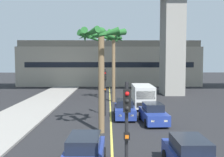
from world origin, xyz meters
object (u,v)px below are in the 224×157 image
(palm_tree_far_median, at_px, (114,46))
(car_queue_fourth, at_px, (153,114))
(traffic_light_median_far, at_px, (105,86))
(palm_tree_mid_median, at_px, (113,45))
(car_queue_third, at_px, (84,155))
(traffic_light_median_near, at_px, (127,126))
(car_queue_front, at_px, (125,109))
(palm_tree_near_median, at_px, (102,47))
(delivery_van, at_px, (143,95))

(palm_tree_far_median, bearing_deg, car_queue_fourth, -74.70)
(traffic_light_median_far, xyz_separation_m, palm_tree_mid_median, (1.04, 16.03, 4.53))
(palm_tree_mid_median, xyz_separation_m, palm_tree_far_median, (-0.14, -7.98, -0.52))
(car_queue_fourth, xyz_separation_m, palm_tree_mid_median, (-2.80, 18.70, 6.52))
(car_queue_third, height_order, traffic_light_median_far, traffic_light_median_far)
(car_queue_third, bearing_deg, traffic_light_median_near, -58.30)
(car_queue_third, height_order, palm_tree_far_median, palm_tree_far_median)
(car_queue_front, bearing_deg, car_queue_fourth, -41.63)
(palm_tree_near_median, bearing_deg, traffic_light_median_far, 88.21)
(palm_tree_near_median, bearing_deg, delivery_van, 66.77)
(delivery_van, height_order, traffic_light_median_near, traffic_light_median_near)
(car_queue_front, relative_size, delivery_van, 0.78)
(palm_tree_mid_median, distance_m, palm_tree_far_median, 8.00)
(delivery_van, xyz_separation_m, traffic_light_median_far, (-3.88, -4.02, 1.43))
(car_queue_fourth, bearing_deg, car_queue_third, -117.67)
(delivery_van, relative_size, palm_tree_mid_median, 0.61)
(palm_tree_far_median, bearing_deg, car_queue_third, -94.98)
(car_queue_fourth, distance_m, delivery_van, 6.71)
(delivery_van, bearing_deg, palm_tree_near_median, -113.23)
(traffic_light_median_near, height_order, palm_tree_near_median, palm_tree_near_median)
(traffic_light_median_near, xyz_separation_m, traffic_light_median_far, (-0.90, 14.28, 0.00))
(car_queue_fourth, relative_size, palm_tree_far_median, 0.48)
(car_queue_front, bearing_deg, delivery_van, 65.30)
(traffic_light_median_near, xyz_separation_m, palm_tree_mid_median, (0.14, 30.31, 4.53))
(car_queue_fourth, bearing_deg, palm_tree_far_median, 105.30)
(car_queue_front, distance_m, traffic_light_median_far, 2.72)
(delivery_van, relative_size, palm_tree_near_median, 0.74)
(car_queue_front, relative_size, car_queue_fourth, 0.99)
(palm_tree_near_median, relative_size, palm_tree_far_median, 0.82)
(palm_tree_far_median, bearing_deg, traffic_light_median_far, -96.39)
(car_queue_third, bearing_deg, palm_tree_near_median, 84.06)
(car_queue_third, height_order, car_queue_fourth, same)
(traffic_light_median_near, distance_m, palm_tree_near_median, 9.45)
(traffic_light_median_near, bearing_deg, delivery_van, 80.74)
(car_queue_third, bearing_deg, car_queue_front, 76.97)
(palm_tree_far_median, bearing_deg, palm_tree_near_median, -94.54)
(traffic_light_median_far, bearing_deg, car_queue_third, -93.99)
(car_queue_fourth, height_order, palm_tree_near_median, palm_tree_near_median)
(traffic_light_median_far, relative_size, palm_tree_mid_median, 0.48)
(car_queue_third, distance_m, delivery_van, 16.24)
(car_queue_fourth, bearing_deg, delivery_van, 89.57)
(car_queue_third, xyz_separation_m, car_queue_fourth, (4.64, 8.85, 0.00))
(delivery_van, height_order, palm_tree_near_median, palm_tree_near_median)
(palm_tree_mid_median, bearing_deg, car_queue_third, -93.83)
(palm_tree_near_median, relative_size, palm_tree_mid_median, 0.82)
(traffic_light_median_far, relative_size, palm_tree_far_median, 0.48)
(car_queue_fourth, distance_m, palm_tree_mid_median, 20.00)
(car_queue_front, bearing_deg, palm_tree_far_median, 95.09)
(delivery_van, distance_m, palm_tree_far_median, 7.39)
(car_queue_fourth, bearing_deg, traffic_light_median_near, -104.18)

